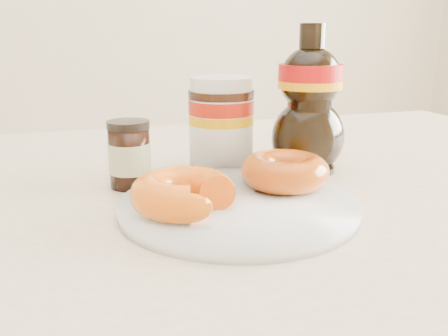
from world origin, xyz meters
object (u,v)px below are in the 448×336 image
object	(u,v)px
dining_table	(186,260)
nutella_jar	(221,120)
dark_jar	(130,155)
plate	(238,205)
donut_whole	(285,171)
syrup_bottle	(309,100)
donut_bitten	(183,193)

from	to	relation	value
dining_table	nutella_jar	world-z (taller)	nutella_jar
dining_table	dark_jar	bearing A→B (deg)	136.09
plate	donut_whole	bearing A→B (deg)	24.98
dining_table	nutella_jar	xyz separation A→B (m)	(0.08, 0.10, 0.15)
dark_jar	dining_table	bearing A→B (deg)	-43.91
donut_whole	syrup_bottle	world-z (taller)	syrup_bottle
dining_table	donut_whole	size ratio (longest dim) A/B	13.73
plate	syrup_bottle	size ratio (longest dim) A/B	1.30
nutella_jar	syrup_bottle	world-z (taller)	syrup_bottle
syrup_bottle	dark_jar	bearing A→B (deg)	179.27
donut_bitten	dark_jar	xyz separation A→B (m)	(-0.03, 0.14, 0.01)
donut_whole	dark_jar	size ratio (longest dim) A/B	1.24
donut_bitten	donut_whole	world-z (taller)	same
dining_table	dark_jar	world-z (taller)	dark_jar
donut_bitten	donut_whole	distance (m)	0.14
plate	dark_jar	xyz separation A→B (m)	(-0.10, 0.12, 0.03)
plate	nutella_jar	distance (m)	0.19
plate	dark_jar	world-z (taller)	dark_jar
dark_jar	syrup_bottle	bearing A→B (deg)	-0.73
donut_whole	dark_jar	bearing A→B (deg)	150.75
dining_table	syrup_bottle	size ratio (longest dim) A/B	7.14
nutella_jar	dark_jar	size ratio (longest dim) A/B	1.54
plate	nutella_jar	size ratio (longest dim) A/B	2.02
nutella_jar	syrup_bottle	distance (m)	0.12
syrup_bottle	dark_jar	distance (m)	0.25
syrup_bottle	nutella_jar	bearing A→B (deg)	153.77
donut_bitten	syrup_bottle	xyz separation A→B (m)	(0.20, 0.13, 0.07)
dining_table	nutella_jar	size ratio (longest dim) A/B	11.05
syrup_bottle	donut_whole	bearing A→B (deg)	-129.68
donut_bitten	syrup_bottle	size ratio (longest dim) A/B	0.54
dining_table	dark_jar	distance (m)	0.15
dining_table	dark_jar	size ratio (longest dim) A/B	16.99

